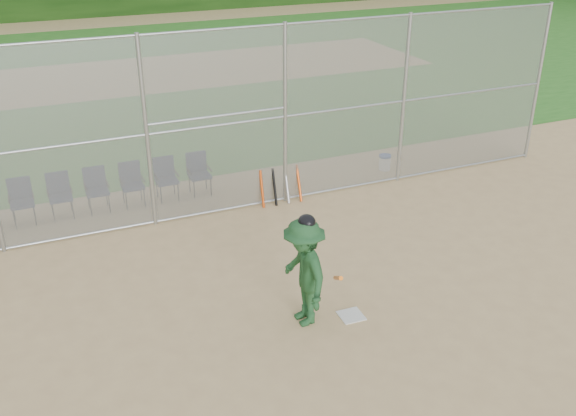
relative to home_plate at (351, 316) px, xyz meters
name	(u,v)px	position (x,y,z in m)	size (l,w,h in m)	color
ground	(350,333)	(-0.24, -0.39, -0.01)	(100.00, 100.00, 0.00)	tan
grass_strip	(133,75)	(-0.24, 17.61, 0.00)	(100.00, 100.00, 0.00)	#2A6B20
dirt_patch_far	(133,75)	(-0.24, 17.61, 0.00)	(24.00, 24.00, 0.00)	tan
backstop_fence	(241,119)	(-0.24, 4.61, 2.06)	(16.09, 0.09, 4.00)	gray
home_plate	(351,316)	(0.00, 0.00, 0.00)	(0.39, 0.39, 0.02)	silver
batter_at_plate	(304,272)	(-0.78, 0.20, 0.92)	(0.91, 1.36, 1.93)	#1D4A25
water_cooler	(385,162)	(3.81, 5.32, 0.19)	(0.31, 0.31, 0.40)	white
spare_bats	(281,186)	(0.62, 4.53, 0.41)	(0.96, 0.33, 0.84)	#D84C14
chair_2	(22,202)	(-4.78, 5.74, 0.47)	(0.54, 0.52, 0.96)	#0F1B39
chair_3	(60,196)	(-4.01, 5.74, 0.47)	(0.54, 0.52, 0.96)	#0F1B39
chair_4	(97,191)	(-3.23, 5.74, 0.47)	(0.54, 0.52, 0.96)	#0F1B39
chair_5	(133,185)	(-2.46, 5.74, 0.47)	(0.54, 0.52, 0.96)	#0F1B39
chair_6	(167,180)	(-1.69, 5.74, 0.47)	(0.54, 0.52, 0.96)	#0F1B39
chair_7	(200,175)	(-0.92, 5.74, 0.47)	(0.54, 0.52, 0.96)	#0F1B39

